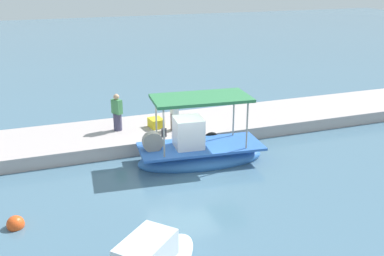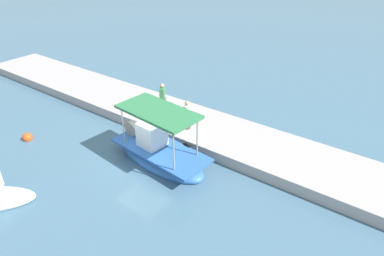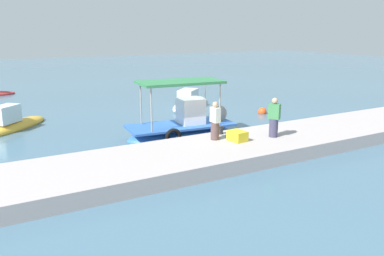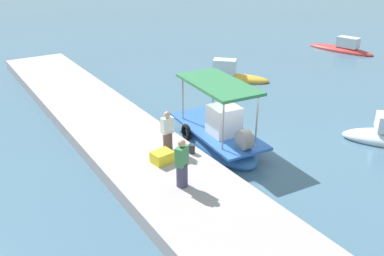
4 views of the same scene
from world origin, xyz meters
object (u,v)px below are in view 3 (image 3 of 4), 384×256
Objects in this scene: fisherman_by_crate at (274,119)px; cargo_crate at (237,136)px; moored_boat_far at (190,103)px; fisherman_near_bollard at (215,123)px; marker_buoy at (262,112)px; main_fishing_boat at (182,129)px; moored_boat_near at (12,125)px; mooring_bollard at (220,130)px.

cargo_crate is at bearing 172.64° from fisherman_by_crate.
fisherman_by_crate is 0.34× the size of moored_boat_far.
moored_boat_far is at bearing 71.46° from cargo_crate.
fisherman_near_bollard is 2.98× the size of marker_buoy.
fisherman_by_crate is 7.61m from marker_buoy.
moored_boat_far is at bearing 80.94° from fisherman_by_crate.
main_fishing_boat is 7.45× the size of cargo_crate.
main_fishing_boat reaches higher than marker_buoy.
marker_buoy is (6.83, 5.21, -1.19)m from fisherman_near_bollard.
moored_boat_near reaches higher than cargo_crate.
mooring_bollard is 0.50× the size of cargo_crate.
fisherman_by_crate is 13.35m from moored_boat_near.
marker_buoy is at bearing -13.56° from moored_boat_near.
fisherman_by_crate is at bearing -7.36° from cargo_crate.
fisherman_near_bollard is 2.24× the size of cargo_crate.
fisherman_by_crate reaches higher than cargo_crate.
moored_boat_far is (11.04, 0.82, 0.00)m from moored_boat_near.
fisherman_near_bollard is at bearing -142.67° from marker_buoy.
fisherman_by_crate is 1.82m from cargo_crate.
fisherman_by_crate is at bearing -44.98° from moored_boat_near.
main_fishing_boat reaches higher than moored_boat_far.
cargo_crate is (0.89, -3.17, 0.29)m from main_fishing_boat.
mooring_bollard is at bearing 138.80° from fisherman_by_crate.
marker_buoy is 0.13× the size of moored_boat_near.
main_fishing_boat reaches higher than fisherman_by_crate.
mooring_bollard is 1.28m from cargo_crate.
moored_boat_far is at bearing 123.91° from marker_buoy.
fisherman_near_bollard reaches higher than marker_buoy.
fisherman_near_bollard is at bearing -113.35° from moored_boat_far.
main_fishing_boat is at bearing 127.60° from fisherman_by_crate.
moored_boat_far is at bearing 58.18° from main_fishing_boat.
moored_boat_near reaches higher than mooring_bollard.
moored_boat_near is at bearing 166.44° from marker_buoy.
moored_boat_near is (-6.80, 6.02, -0.25)m from main_fishing_boat.
marker_buoy is at bearing 43.58° from cargo_crate.
marker_buoy is at bearing 20.87° from main_fishing_boat.
main_fishing_boat is 14.80× the size of mooring_bollard.
main_fishing_boat is 1.25× the size of moored_boat_near.
fisherman_near_bollard reaches higher than cargo_crate.
fisherman_by_crate is (2.41, -0.86, 0.04)m from fisherman_near_bollard.
moored_boat_near is at bearing -175.78° from moored_boat_far.
moored_boat_far is (4.04, 9.36, -1.06)m from fisherman_near_bollard.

